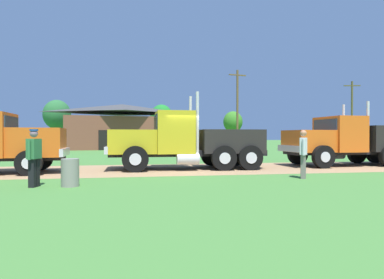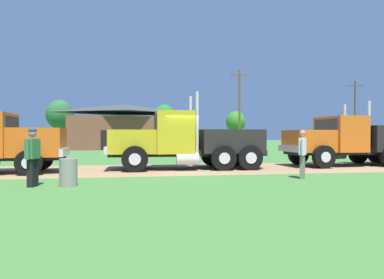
{
  "view_description": "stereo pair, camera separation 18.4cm",
  "coord_description": "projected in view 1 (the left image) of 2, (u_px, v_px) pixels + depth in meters",
  "views": [
    {
      "loc": [
        -2.58,
        -15.6,
        1.59
      ],
      "look_at": [
        0.19,
        0.79,
        1.4
      ],
      "focal_mm": 31.07,
      "sensor_mm": 36.0,
      "label": 1
    },
    {
      "loc": [
        -2.39,
        -15.63,
        1.59
      ],
      "look_at": [
        0.19,
        0.79,
        1.4
      ],
      "focal_mm": 31.07,
      "sensor_mm": 36.0,
      "label": 2
    }
  ],
  "objects": [
    {
      "name": "ground_plane",
      "position": [
        191.0,
        169.0,
        15.83
      ],
      "size": [
        200.0,
        200.0,
        0.0
      ],
      "primitive_type": "plane",
      "color": "#437933"
    },
    {
      "name": "dirt_track",
      "position": [
        191.0,
        169.0,
        15.83
      ],
      "size": [
        120.0,
        5.42,
        0.01
      ],
      "primitive_type": "cube",
      "color": "#A17C55",
      "rests_on": "ground_plane"
    },
    {
      "name": "truck_foreground_white",
      "position": [
        187.0,
        142.0,
        15.95
      ],
      "size": [
        7.55,
        2.76,
        3.59
      ],
      "color": "black",
      "rests_on": "ground_plane"
    },
    {
      "name": "truck_near_left",
      "position": [
        352.0,
        141.0,
        17.78
      ],
      "size": [
        7.37,
        3.01,
        3.34
      ],
      "color": "black",
      "rests_on": "ground_plane"
    },
    {
      "name": "visitor_standing_near",
      "position": [
        34.0,
        155.0,
        10.25
      ],
      "size": [
        0.36,
        0.65,
        1.79
      ],
      "color": "#33723F",
      "rests_on": "ground_plane"
    },
    {
      "name": "visitor_walking_mid",
      "position": [
        303.0,
        152.0,
        12.3
      ],
      "size": [
        0.41,
        0.56,
        1.8
      ],
      "color": "silver",
      "rests_on": "ground_plane"
    },
    {
      "name": "steel_barrel",
      "position": [
        70.0,
        173.0,
        10.37
      ],
      "size": [
        0.54,
        0.54,
        0.87
      ],
      "primitive_type": "cylinder",
      "color": "gray",
      "rests_on": "ground_plane"
    },
    {
      "name": "shed_building",
      "position": [
        123.0,
        127.0,
        40.43
      ],
      "size": [
        14.24,
        9.18,
        5.42
      ],
      "color": "brown",
      "rests_on": "ground_plane"
    },
    {
      "name": "utility_pole_near",
      "position": [
        237.0,
        107.0,
        39.42
      ],
      "size": [
        2.19,
        0.52,
        9.39
      ],
      "color": "brown",
      "rests_on": "ground_plane"
    },
    {
      "name": "utility_pole_far",
      "position": [
        352.0,
        112.0,
        45.05
      ],
      "size": [
        2.18,
        0.61,
        8.98
      ],
      "color": "brown",
      "rests_on": "ground_plane"
    },
    {
      "name": "tree_left",
      "position": [
        57.0,
        115.0,
        48.08
      ],
      "size": [
        3.88,
        3.88,
        6.78
      ],
      "color": "#513823",
      "rests_on": "ground_plane"
    },
    {
      "name": "tree_mid",
      "position": [
        161.0,
        117.0,
        54.51
      ],
      "size": [
        3.67,
        3.67,
        6.7
      ],
      "color": "#513823",
      "rests_on": "ground_plane"
    },
    {
      "name": "tree_right",
      "position": [
        233.0,
        122.0,
        59.47
      ],
      "size": [
        3.45,
        3.45,
        5.97
      ],
      "color": "#513823",
      "rests_on": "ground_plane"
    }
  ]
}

